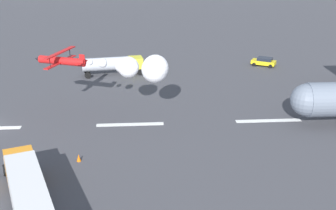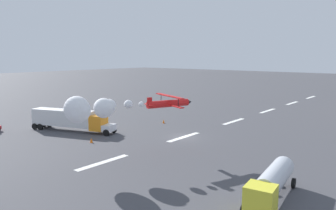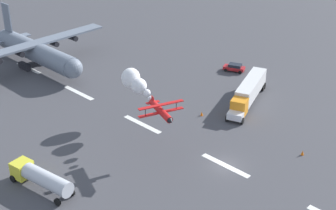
{
  "view_description": "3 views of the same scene",
  "coord_description": "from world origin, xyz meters",
  "px_view_note": "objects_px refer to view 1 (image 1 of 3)",
  "views": [
    {
      "loc": [
        17.98,
        -48.25,
        20.9
      ],
      "look_at": [
        21.31,
        0.0,
        2.37
      ],
      "focal_mm": 47.0,
      "sensor_mm": 36.0,
      "label": 1
    },
    {
      "loc": [
        42.16,
        31.71,
        13.29
      ],
      "look_at": [
        8.74,
        3.93,
        6.72
      ],
      "focal_mm": 35.34,
      "sensor_mm": 36.0,
      "label": 2
    },
    {
      "loc": [
        -32.59,
        45.6,
        37.98
      ],
      "look_at": [
        13.44,
        -2.48,
        3.75
      ],
      "focal_mm": 51.36,
      "sensor_mm": 36.0,
      "label": 3
    }
  ],
  "objects_px": {
    "airport_staff_sedan": "(264,61)",
    "traffic_cone_far": "(79,158)",
    "stunt_biplane_red": "(139,67)",
    "semi_truck_orange": "(28,195)",
    "fuel_tanker_truck": "(114,64)"
  },
  "relations": [
    {
      "from": "stunt_biplane_red",
      "to": "fuel_tanker_truck",
      "type": "relative_size",
      "value": 1.63
    },
    {
      "from": "traffic_cone_far",
      "to": "fuel_tanker_truck",
      "type": "bearing_deg",
      "value": 85.86
    },
    {
      "from": "airport_staff_sedan",
      "to": "traffic_cone_far",
      "type": "height_order",
      "value": "airport_staff_sedan"
    },
    {
      "from": "semi_truck_orange",
      "to": "airport_staff_sedan",
      "type": "height_order",
      "value": "semi_truck_orange"
    },
    {
      "from": "stunt_biplane_red",
      "to": "fuel_tanker_truck",
      "type": "xyz_separation_m",
      "value": [
        -4.02,
        20.47,
        -5.27
      ]
    },
    {
      "from": "stunt_biplane_red",
      "to": "fuel_tanker_truck",
      "type": "height_order",
      "value": "stunt_biplane_red"
    },
    {
      "from": "stunt_biplane_red",
      "to": "semi_truck_orange",
      "type": "distance_m",
      "value": 20.9
    },
    {
      "from": "fuel_tanker_truck",
      "to": "traffic_cone_far",
      "type": "bearing_deg",
      "value": -94.14
    },
    {
      "from": "fuel_tanker_truck",
      "to": "airport_staff_sedan",
      "type": "relative_size",
      "value": 2.25
    },
    {
      "from": "airport_staff_sedan",
      "to": "traffic_cone_far",
      "type": "xyz_separation_m",
      "value": [
        -27.79,
        -32.8,
        -0.44
      ]
    },
    {
      "from": "semi_truck_orange",
      "to": "traffic_cone_far",
      "type": "bearing_deg",
      "value": 74.22
    },
    {
      "from": "stunt_biplane_red",
      "to": "fuel_tanker_truck",
      "type": "bearing_deg",
      "value": 101.12
    },
    {
      "from": "semi_truck_orange",
      "to": "traffic_cone_far",
      "type": "height_order",
      "value": "semi_truck_orange"
    },
    {
      "from": "stunt_biplane_red",
      "to": "semi_truck_orange",
      "type": "xyz_separation_m",
      "value": [
        -8.8,
        -18.31,
        -4.88
      ]
    },
    {
      "from": "stunt_biplane_red",
      "to": "traffic_cone_far",
      "type": "xyz_separation_m",
      "value": [
        -6.15,
        -8.95,
        -6.64
      ]
    }
  ]
}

